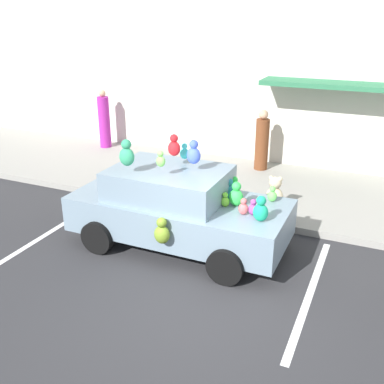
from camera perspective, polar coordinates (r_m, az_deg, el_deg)
ground_plane at (r=7.34m, az=0.04°, el=-13.67°), size 60.00×60.00×0.00m
sidewalk at (r=11.52m, az=10.24°, el=0.20°), size 24.00×4.00×0.15m
storefront_building at (r=12.87m, az=13.75°, el=16.53°), size 24.00×1.25×6.40m
parking_stripe_front at (r=7.78m, az=14.72°, el=-12.22°), size 0.12×3.60×0.01m
parking_stripe_rear at (r=9.86m, az=-17.46°, el=-4.82°), size 0.12×3.60×0.01m
plush_covered_car at (r=8.58m, az=-1.89°, el=-1.92°), size 4.12×2.10×2.18m
teddy_bear_on_sidewalk at (r=10.21m, az=10.41°, el=-0.16°), size 0.39×0.33×0.75m
pedestrian_walking_past at (r=12.60m, az=8.84°, el=6.24°), size 0.37×0.37×1.67m
pedestrian_by_lamp at (r=14.85m, az=-11.05°, el=8.81°), size 0.36×0.36×1.84m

